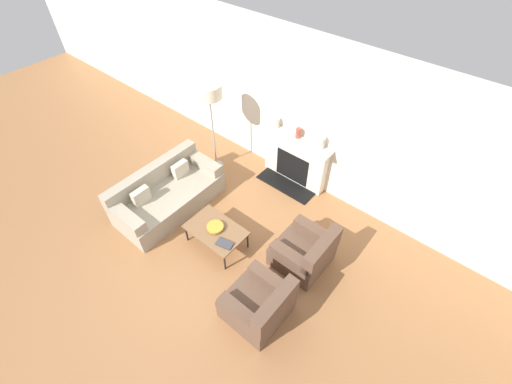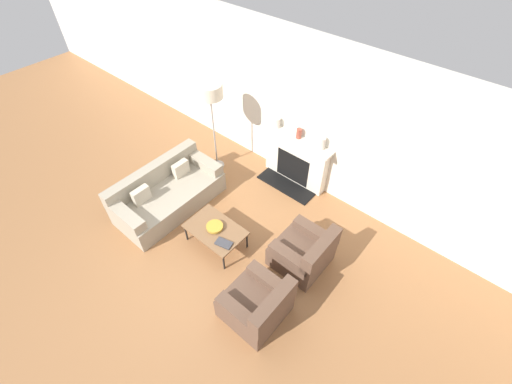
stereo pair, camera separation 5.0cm
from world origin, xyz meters
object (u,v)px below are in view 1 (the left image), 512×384
object	(u,v)px
fireplace	(295,160)
book	(225,244)
mantel_vase_center_right	(322,143)
bowl	(215,227)
couch	(167,194)
armchair_near	(259,304)
coffee_table	(216,230)
armchair_far	(305,252)
mantel_vase_center_left	(298,133)
floor_lamp	(209,96)
mantel_vase_left	(276,123)

from	to	relation	value
fireplace	book	bearing A→B (deg)	-83.59
book	mantel_vase_center_right	world-z (taller)	mantel_vase_center_right
bowl	fireplace	bearing A→B (deg)	87.95
couch	bowl	world-z (taller)	couch
armchair_near	coffee_table	size ratio (longest dim) A/B	0.85
mantel_vase_center_right	coffee_table	bearing A→B (deg)	-104.30
mantel_vase_center_right	bowl	bearing A→B (deg)	-104.82
armchair_far	mantel_vase_center_left	xyz separation A→B (m)	(-1.29, 1.54, 0.83)
mantel_vase_center_right	armchair_far	bearing A→B (deg)	-62.71
couch	armchair_far	xyz separation A→B (m)	(2.67, 0.57, 0.01)
mantel_vase_center_right	floor_lamp	bearing A→B (deg)	-159.36
couch	armchair_far	distance (m)	2.73
mantel_vase_center_right	couch	bearing A→B (deg)	-131.66
armchair_far	mantel_vase_left	bearing A→B (deg)	-130.68
couch	bowl	bearing A→B (deg)	-92.11
fireplace	bowl	world-z (taller)	fireplace
armchair_near	armchair_far	world-z (taller)	same
fireplace	couch	world-z (taller)	fireplace
coffee_table	mantel_vase_left	size ratio (longest dim) A/B	5.03
armchair_far	bowl	size ratio (longest dim) A/B	2.95
armchair_near	floor_lamp	xyz separation A→B (m)	(-2.76, 1.94, 1.37)
book	mantel_vase_left	xyz separation A→B (m)	(-0.76, 2.28, 0.73)
armchair_near	mantel_vase_center_left	size ratio (longest dim) A/B	4.32
mantel_vase_left	mantel_vase_center_right	bearing A→B (deg)	0.00
book	mantel_vase_center_right	bearing A→B (deg)	70.26
book	fireplace	bearing A→B (deg)	82.64
mantel_vase_center_left	book	bearing A→B (deg)	-83.60
mantel_vase_left	bowl	bearing A→B (deg)	-78.86
armchair_near	mantel_vase_center_left	world-z (taller)	mantel_vase_center_left
book	mantel_vase_center_left	bearing A→B (deg)	82.62
floor_lamp	mantel_vase_center_right	world-z (taller)	floor_lamp
book	floor_lamp	xyz separation A→B (m)	(-1.73, 1.54, 1.27)
armchair_near	mantel_vase_center_right	bearing A→B (deg)	-163.51
armchair_far	mantel_vase_left	world-z (taller)	mantel_vase_left
book	mantel_vase_center_left	world-z (taller)	mantel_vase_center_left
coffee_table	book	distance (m)	0.34
armchair_far	coffee_table	distance (m)	1.49
fireplace	floor_lamp	distance (m)	2.01
armchair_far	mantel_vase_center_left	distance (m)	2.17
armchair_far	book	bearing A→B (deg)	-54.01
floor_lamp	mantel_vase_center_right	xyz separation A→B (m)	(1.96, 0.74, -0.52)
armchair_far	armchair_near	bearing A→B (deg)	-0.00
armchair_near	bowl	distance (m)	1.46
armchair_near	mantel_vase_left	distance (m)	3.32
armchair_near	coffee_table	bearing A→B (deg)	-110.82
couch	mantel_vase_center_left	xyz separation A→B (m)	(1.38, 2.11, 0.84)
armchair_near	mantel_vase_center_right	distance (m)	2.92
couch	mantel_vase_left	size ratio (longest dim) A/B	10.29
armchair_near	floor_lamp	distance (m)	3.64
fireplace	mantel_vase_center_right	world-z (taller)	mantel_vase_center_right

